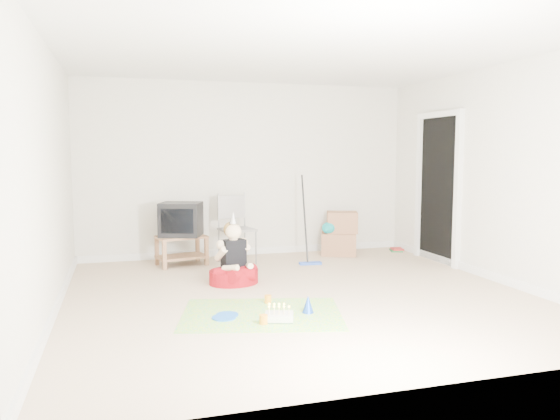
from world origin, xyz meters
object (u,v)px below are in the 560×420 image
object	(u,v)px
cardboard_boxes	(340,234)
birthday_cake	(279,317)
folding_chair	(237,229)
seated_woman	(234,268)
tv_stand	(182,248)
crt_tv	(181,219)

from	to	relation	value
cardboard_boxes	birthday_cake	distance (m)	3.46
folding_chair	seated_woman	world-z (taller)	folding_chair
tv_stand	birthday_cake	bearing A→B (deg)	-78.19
cardboard_boxes	birthday_cake	size ratio (longest dim) A/B	2.13
birthday_cake	crt_tv	bearing A→B (deg)	101.81
tv_stand	birthday_cake	size ratio (longest dim) A/B	2.36
crt_tv	birthday_cake	distance (m)	2.94
tv_stand	birthday_cake	xyz separation A→B (m)	(0.59, -2.82, -0.21)
folding_chair	birthday_cake	xyz separation A→B (m)	(-0.19, -2.76, -0.44)
folding_chair	birthday_cake	world-z (taller)	folding_chair
tv_stand	birthday_cake	world-z (taller)	tv_stand
cardboard_boxes	seated_woman	xyz separation A→B (m)	(-1.92, -1.36, -0.13)
cardboard_boxes	birthday_cake	world-z (taller)	cardboard_boxes
cardboard_boxes	tv_stand	bearing A→B (deg)	-177.37
tv_stand	folding_chair	xyz separation A→B (m)	(0.77, -0.06, 0.23)
tv_stand	seated_woman	distance (m)	1.34
crt_tv	cardboard_boxes	distance (m)	2.43
folding_chair	seated_woman	size ratio (longest dim) A/B	1.14
crt_tv	cardboard_boxes	xyz separation A→B (m)	(2.40, 0.11, -0.33)
tv_stand	crt_tv	distance (m)	0.40
folding_chair	birthday_cake	distance (m)	2.80
folding_chair	cardboard_boxes	xyz separation A→B (m)	(1.63, 0.17, -0.16)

